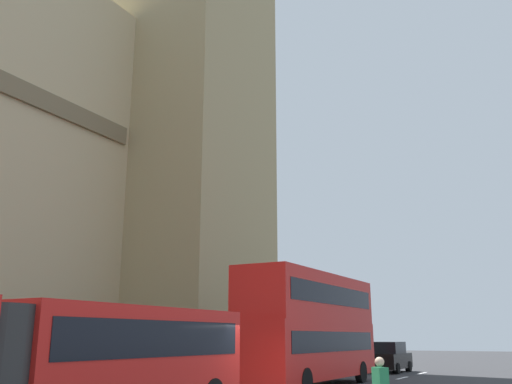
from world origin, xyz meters
TOP-DOWN VIEW (x-y plane):
  - double_decker_bus at (8.01, 2.00)m, footprint 10.43×2.54m
  - sedan_lead at (20.01, 1.93)m, footprint 4.40×1.86m

SIDE VIEW (x-z plane):
  - sedan_lead at x=20.01m, z-range -0.01..1.84m
  - double_decker_bus at x=8.01m, z-range 0.26..5.16m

